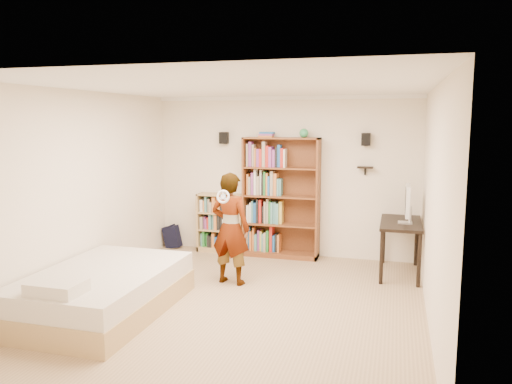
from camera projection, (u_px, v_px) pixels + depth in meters
ground at (241, 304)px, 6.31m from camera, size 4.50×5.00×0.01m
room_shell at (240, 165)px, 6.06m from camera, size 4.52×5.02×2.71m
crown_molding at (240, 89)px, 5.93m from camera, size 4.50×5.00×0.06m
speaker_left at (224, 138)px, 8.59m from camera, size 0.14×0.12×0.20m
speaker_right at (366, 139)px, 7.95m from camera, size 0.14×0.12×0.20m
wall_shelf at (365, 167)px, 8.02m from camera, size 0.25×0.16×0.02m
tall_bookshelf at (281, 198)px, 8.37m from camera, size 1.28×0.37×2.02m
low_bookshelf at (221, 223)px, 8.77m from camera, size 0.82×0.31×1.03m
computer_desk at (400, 248)px, 7.47m from camera, size 0.59×1.18×0.81m
imac at (406, 204)px, 7.27m from camera, size 0.16×0.57×0.56m
daybed at (103, 286)px, 6.00m from camera, size 1.44×2.21×0.65m
person at (230, 228)px, 7.01m from camera, size 0.63×0.47×1.59m
wii_wheel at (223, 197)px, 6.66m from camera, size 0.19×0.07×0.19m
navy_bag at (172, 236)px, 9.07m from camera, size 0.31×0.21×0.41m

